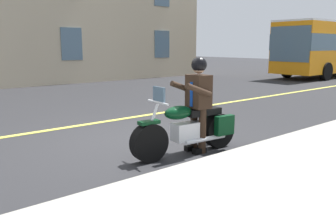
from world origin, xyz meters
name	(u,v)px	position (x,y,z in m)	size (l,w,h in m)	color
ground_plane	(140,140)	(0.00, 0.00, 0.00)	(80.00, 80.00, 0.00)	#28282B
lane_center_stripe	(95,123)	(0.00, -2.00, 0.01)	(60.00, 0.16, 0.01)	#E5DB4C
motorcycle_main	(189,129)	(-0.14, 1.34, 0.45)	(2.22, 0.72, 1.26)	black
rider_main	(198,96)	(-0.33, 1.35, 1.04)	(0.66, 0.59, 1.74)	black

